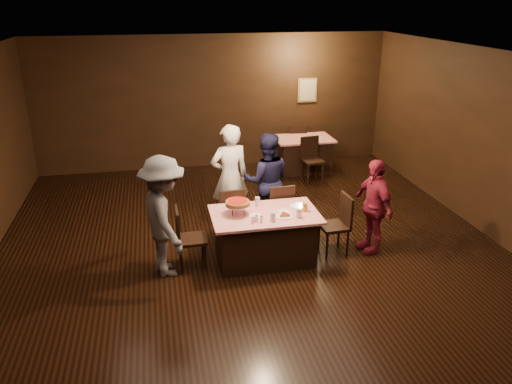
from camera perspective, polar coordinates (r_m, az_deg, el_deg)
room at (r=6.63m, az=0.51°, el=7.18°), size 10.00×10.04×3.02m
main_table at (r=7.57m, az=1.00°, el=-5.11°), size 1.60×1.00×0.77m
back_table at (r=11.49m, az=5.40°, el=4.31°), size 1.30×0.90×0.77m
chair_far_left at (r=8.13m, az=-2.91°, el=-2.46°), size 0.45×0.45×0.95m
chair_far_right at (r=8.28m, az=2.57°, el=-2.00°), size 0.45×0.45×0.95m
chair_end_left at (r=7.39m, az=-7.38°, el=-5.23°), size 0.43×0.43×0.95m
chair_end_right at (r=7.83m, az=8.90°, el=-3.73°), size 0.44×0.44×0.95m
chair_back_near at (r=10.82m, az=6.48°, el=3.68°), size 0.47×0.47×0.95m
chair_back_far at (r=12.01m, az=4.59°, el=5.57°), size 0.45×0.45×0.95m
diner_white_jacket at (r=8.46m, az=-3.01°, el=1.72°), size 0.74×0.56×1.83m
diner_navy_hoodie at (r=8.52m, az=1.22°, el=1.31°), size 0.89×0.73×1.67m
diner_grey_knit at (r=7.13m, az=-10.46°, el=-2.82°), size 0.92×1.27×1.78m
diner_red_shirt at (r=7.92m, az=13.25°, el=-1.54°), size 0.52×0.94×1.51m
pizza_stand at (r=7.31m, az=-2.12°, el=-1.26°), size 0.38×0.38×0.22m
plate_with_slice at (r=7.29m, az=3.25°, el=-2.67°), size 0.25×0.25×0.06m
plate_empty at (r=7.67m, az=4.79°, el=-1.60°), size 0.25×0.25×0.01m
glass_front_left at (r=7.12m, az=1.94°, el=-2.87°), size 0.08×0.08×0.14m
glass_front_right at (r=7.27m, az=4.92°, el=-2.44°), size 0.08×0.08×0.14m
glass_amber at (r=7.48m, az=5.59°, el=-1.72°), size 0.08×0.08×0.14m
glass_back at (r=7.64m, az=0.16°, el=-1.10°), size 0.08×0.08×0.14m
condiments at (r=7.10m, az=0.10°, el=-3.13°), size 0.17×0.10×0.09m
napkin_center at (r=7.47m, az=3.26°, el=-2.24°), size 0.19×0.19×0.01m
napkin_left at (r=7.33m, az=-0.04°, el=-2.69°), size 0.21×0.21×0.01m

